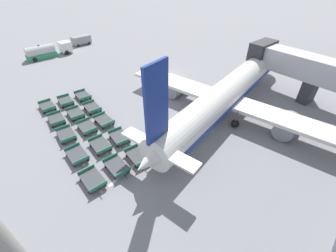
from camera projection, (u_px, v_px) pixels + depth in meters
ground_plane at (169, 75)px, 41.69m from camera, size 500.00×500.00×0.00m
jet_bridge at (334, 81)px, 30.35m from camera, size 20.99×6.89×6.89m
airplane at (228, 93)px, 30.37m from camera, size 30.43×35.92×11.82m
fuel_tanker_primary at (46, 51)px, 48.39m from camera, size 3.96×9.60×2.88m
service_van at (81, 40)px, 55.41m from camera, size 2.93×4.60×2.05m
baggage_dolly_row_near_col_a at (47, 106)px, 32.15m from camera, size 3.59×2.19×0.92m
baggage_dolly_row_near_col_b at (56, 119)px, 29.63m from camera, size 3.61×2.36×0.92m
baggage_dolly_row_near_col_c at (66, 135)px, 27.07m from camera, size 3.60×2.30×0.92m
baggage_dolly_row_near_col_d at (77, 155)px, 24.32m from camera, size 3.58×2.16×0.92m
baggage_dolly_row_near_col_e at (93, 179)px, 21.65m from camera, size 3.57×2.10×0.92m
baggage_dolly_row_mid_a_col_a at (66, 101)px, 33.33m from camera, size 3.60×2.32×0.92m
baggage_dolly_row_mid_a_col_b at (76, 114)px, 30.69m from camera, size 3.60×2.26×0.92m
baggage_dolly_row_mid_a_col_c at (87, 127)px, 28.28m from camera, size 3.59×2.18×0.92m
baggage_dolly_row_mid_a_col_d at (100, 145)px, 25.58m from camera, size 3.59×2.19×0.92m
baggage_dolly_row_mid_a_col_e at (117, 166)px, 23.00m from camera, size 3.58×2.12×0.92m
baggage_dolly_row_mid_b_col_a at (83, 96)px, 34.60m from camera, size 3.59×2.20×0.92m
baggage_dolly_row_mid_b_col_b at (92, 108)px, 31.89m from camera, size 3.59×2.21×0.92m
baggage_dolly_row_mid_b_col_c at (104, 120)px, 29.41m from camera, size 3.57×2.08×0.92m
baggage_dolly_row_mid_b_col_d at (120, 137)px, 26.71m from camera, size 3.60×2.34×0.92m
baggage_dolly_row_mid_b_col_e at (138, 156)px, 24.19m from camera, size 3.60×2.25×0.92m
stand_guidance_stripe at (179, 128)px, 28.96m from camera, size 2.39×23.34×0.01m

